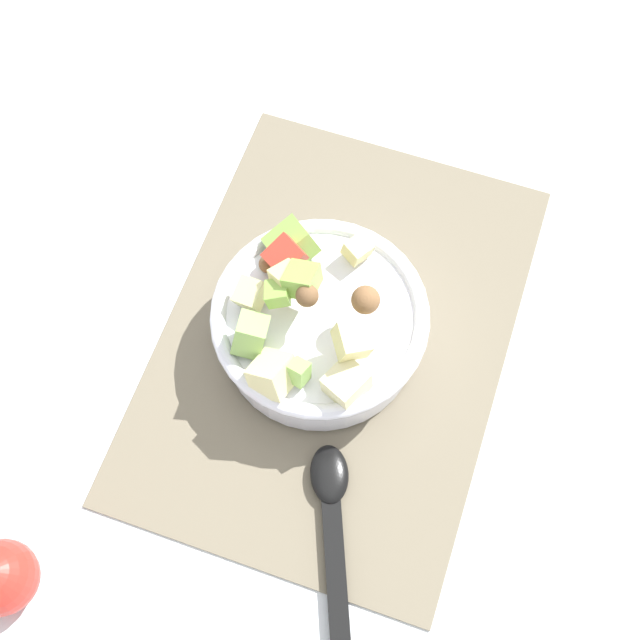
# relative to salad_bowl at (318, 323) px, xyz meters

# --- Properties ---
(ground_plane) EXTENTS (2.40, 2.40, 0.00)m
(ground_plane) POSITION_rel_salad_bowl_xyz_m (0.01, -0.02, -0.05)
(ground_plane) COLOR silver
(placemat) EXTENTS (0.48, 0.33, 0.01)m
(placemat) POSITION_rel_salad_bowl_xyz_m (0.01, -0.02, -0.04)
(placemat) COLOR #756B56
(placemat) RESTS_ON ground_plane
(salad_bowl) EXTENTS (0.21, 0.21, 0.12)m
(salad_bowl) POSITION_rel_salad_bowl_xyz_m (0.00, 0.00, 0.00)
(salad_bowl) COLOR white
(salad_bowl) RESTS_ON placemat
(serving_spoon) EXTENTS (0.21, 0.11, 0.01)m
(serving_spoon) POSITION_rel_salad_bowl_xyz_m (-0.17, -0.07, -0.03)
(serving_spoon) COLOR black
(serving_spoon) RESTS_ON placemat
(whole_apple) EXTENTS (0.07, 0.07, 0.08)m
(whole_apple) POSITION_rel_salad_bowl_xyz_m (-0.31, 0.18, -0.01)
(whole_apple) COLOR red
(whole_apple) RESTS_ON ground_plane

